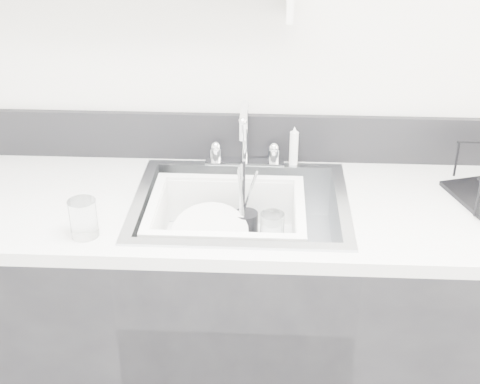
{
  "coord_description": "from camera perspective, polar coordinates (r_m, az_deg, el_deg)",
  "views": [
    {
      "loc": [
        0.09,
        -0.55,
        1.88
      ],
      "look_at": [
        0.0,
        1.14,
        0.98
      ],
      "focal_mm": 50.0,
      "sensor_mm": 36.0,
      "label": 1
    }
  ],
  "objects": [
    {
      "name": "wash_tub",
      "position": [
        2.01,
        -1.13,
        -3.11
      ],
      "size": [
        0.5,
        0.42,
        0.18
      ],
      "primitive_type": null,
      "rotation": [
        0.0,
        0.0,
        0.1
      ],
      "color": "white",
      "rests_on": "sink"
    },
    {
      "name": "sink",
      "position": [
        2.03,
        0.07,
        -3.06
      ],
      "size": [
        0.64,
        0.52,
        0.2
      ],
      "primitive_type": null,
      "color": "silver",
      "rests_on": "counter_run"
    },
    {
      "name": "tumbler_in_tub",
      "position": [
        2.05,
        2.76,
        -3.17
      ],
      "size": [
        0.08,
        0.08,
        0.11
      ],
      "primitive_type": "cylinder",
      "rotation": [
        0.0,
        0.0,
        -0.16
      ],
      "color": "white",
      "rests_on": "wash_tub"
    },
    {
      "name": "backsplash",
      "position": [
        2.22,
        0.46,
        4.69
      ],
      "size": [
        3.2,
        0.02,
        0.16
      ],
      "primitive_type": "cube",
      "color": "black",
      "rests_on": "counter_run"
    },
    {
      "name": "faucet",
      "position": [
        2.18,
        0.4,
        3.67
      ],
      "size": [
        0.26,
        0.18,
        0.23
      ],
      "color": "silver",
      "rests_on": "counter_run"
    },
    {
      "name": "side_sprayer",
      "position": [
        2.18,
        4.62,
        3.9
      ],
      "size": [
        0.03,
        0.03,
        0.14
      ],
      "primitive_type": "cylinder",
      "color": "white",
      "rests_on": "counter_run"
    },
    {
      "name": "bowl_small",
      "position": [
        2.01,
        2.46,
        -5.04
      ],
      "size": [
        0.16,
        0.16,
        0.04
      ],
      "primitive_type": "imported",
      "rotation": [
        0.0,
        0.0,
        -0.39
      ],
      "color": "white",
      "rests_on": "wash_tub"
    },
    {
      "name": "plate_stack",
      "position": [
        2.03,
        -2.33,
        -4.32
      ],
      "size": [
        0.28,
        0.28,
        0.11
      ],
      "rotation": [
        0.0,
        0.0,
        -0.28
      ],
      "color": "white",
      "rests_on": "wash_tub"
    },
    {
      "name": "counter_run",
      "position": [
        2.25,
        0.07,
        -11.16
      ],
      "size": [
        3.2,
        0.62,
        0.92
      ],
      "color": "black",
      "rests_on": "ground"
    },
    {
      "name": "utensil_cup",
      "position": [
        2.07,
        0.52,
        -2.67
      ],
      "size": [
        0.07,
        0.07,
        0.25
      ],
      "rotation": [
        0.0,
        0.0,
        0.18
      ],
      "color": "black",
      "rests_on": "wash_tub"
    },
    {
      "name": "tumbler_counter",
      "position": [
        1.85,
        -13.22,
        -2.2
      ],
      "size": [
        0.1,
        0.1,
        0.11
      ],
      "primitive_type": "cylinder",
      "rotation": [
        0.0,
        0.0,
        -0.37
      ],
      "color": "white",
      "rests_on": "counter_run"
    },
    {
      "name": "ladle",
      "position": [
        2.03,
        -2.24,
        -4.01
      ],
      "size": [
        0.25,
        0.24,
        0.07
      ],
      "primitive_type": null,
      "rotation": [
        0.0,
        0.0,
        -0.78
      ],
      "color": "silver",
      "rests_on": "wash_tub"
    }
  ]
}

